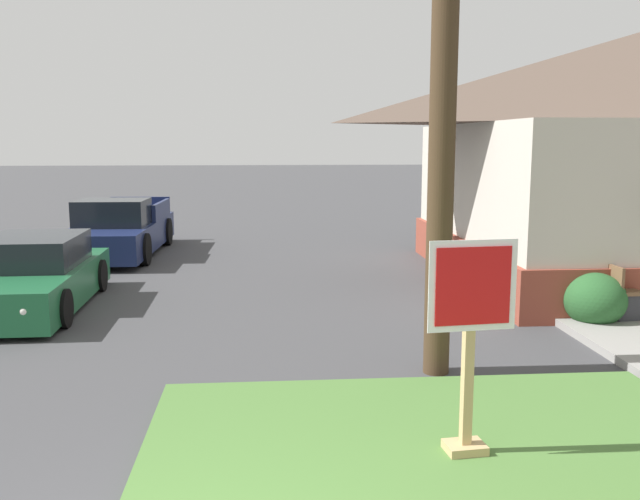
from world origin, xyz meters
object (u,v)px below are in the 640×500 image
at_px(stop_sign, 469,349).
at_px(manhole_cover, 254,440).
at_px(parked_sedan_green, 32,278).
at_px(pickup_truck_navy, 120,231).
at_px(street_bench, 603,283).

height_order(stop_sign, manhole_cover, stop_sign).
bearing_deg(stop_sign, parked_sedan_green, 132.72).
relative_size(pickup_truck_navy, street_bench, 3.41).
bearing_deg(stop_sign, manhole_cover, 162.98).
bearing_deg(street_bench, pickup_truck_navy, 142.53).
xyz_separation_m(parked_sedan_green, street_bench, (9.60, -1.44, 0.05)).
height_order(pickup_truck_navy, street_bench, pickup_truck_navy).
distance_m(stop_sign, street_bench, 6.19).
relative_size(manhole_cover, pickup_truck_navy, 0.13).
bearing_deg(stop_sign, pickup_truck_navy, 114.59).
height_order(stop_sign, pickup_truck_navy, stop_sign).
height_order(parked_sedan_green, pickup_truck_navy, pickup_truck_navy).
bearing_deg(pickup_truck_navy, manhole_cover, -72.70).
xyz_separation_m(manhole_cover, pickup_truck_navy, (-3.55, 11.38, 0.61)).
bearing_deg(parked_sedan_green, street_bench, -8.52).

